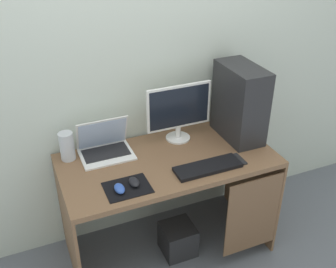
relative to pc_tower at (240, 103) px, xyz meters
name	(u,v)px	position (x,y,z in m)	size (l,w,h in m)	color
ground_plane	(168,246)	(-0.55, -0.08, -1.03)	(8.00, 8.00, 0.00)	slate
wall_back	(146,60)	(-0.55, 0.30, 0.27)	(4.00, 0.05, 2.60)	beige
desk	(171,179)	(-0.54, -0.09, -0.42)	(1.37, 0.68, 0.77)	brown
pc_tower	(240,103)	(0.00, 0.00, 0.00)	(0.21, 0.40, 0.51)	#232326
monitor	(179,111)	(-0.39, 0.12, -0.04)	(0.45, 0.17, 0.40)	white
laptop	(105,147)	(-0.91, 0.13, -0.21)	(0.33, 0.25, 0.24)	white
speaker	(67,146)	(-1.14, 0.16, -0.16)	(0.09, 0.09, 0.19)	#B7BCC6
keyboard	(208,167)	(-0.37, -0.28, -0.24)	(0.42, 0.14, 0.02)	black
mousepad	(127,188)	(-0.89, -0.27, -0.25)	(0.26, 0.20, 0.01)	black
mouse_left	(134,182)	(-0.84, -0.26, -0.23)	(0.06, 0.10, 0.03)	black
mouse_right	(120,189)	(-0.94, -0.28, -0.23)	(0.06, 0.10, 0.03)	#2D51B2
cell_phone	(237,160)	(-0.16, -0.27, -0.25)	(0.07, 0.13, 0.01)	#232326
subwoofer	(178,239)	(-0.51, -0.15, -0.91)	(0.23, 0.23, 0.23)	#232326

